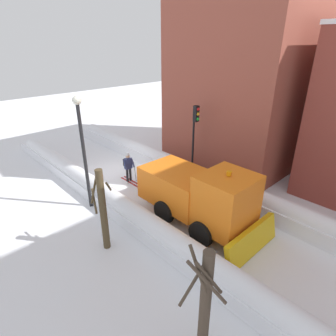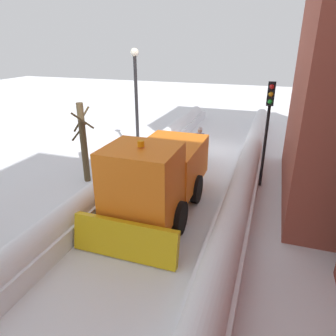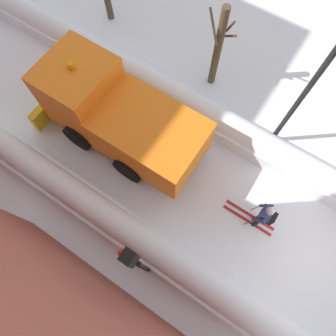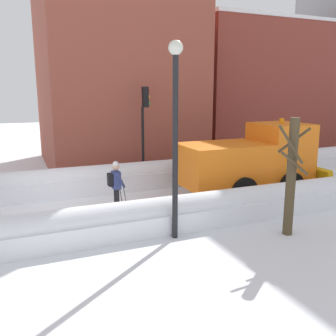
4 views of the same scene
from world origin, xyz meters
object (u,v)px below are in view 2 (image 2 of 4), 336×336
Objects in this scene: plow_truck at (158,174)px; street_lamp at (136,93)px; skier at (200,142)px; traffic_light_pole at (268,116)px; bare_tree_near at (84,142)px.

plow_truck is 1.08× the size of street_lamp.
traffic_light_pole is at bearing 145.41° from skier.
bare_tree_near reaches higher than plow_truck.
street_lamp is at bearing 16.89° from skier.
traffic_light_pole is 6.45m from street_lamp.
street_lamp is at bearing -11.71° from traffic_light_pole.
skier is 4.46m from traffic_light_pole.
street_lamp reaches higher than bare_tree_near.
skier is 4.05m from street_lamp.
bare_tree_near is (4.13, 4.15, 0.81)m from skier.
plow_truck is at bearing 44.91° from traffic_light_pole.
plow_truck is at bearing 121.72° from street_lamp.
skier is 5.91m from bare_tree_near.
skier is at bearing -34.59° from traffic_light_pole.
bare_tree_near reaches higher than skier.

